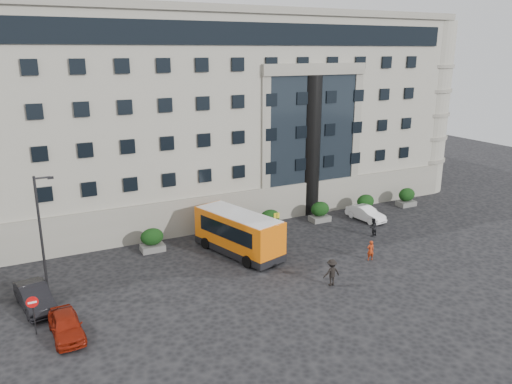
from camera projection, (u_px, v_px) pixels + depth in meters
ground at (242, 280)px, 34.02m from camera, size 120.00×120.00×0.00m
civic_building at (204, 110)px, 53.04m from camera, size 44.00×24.00×18.00m
entrance_column at (311, 146)px, 46.29m from camera, size 1.80×1.80×13.00m
hedge_a at (152, 240)px, 38.72m from camera, size 1.80×1.26×1.84m
hedge_b at (214, 229)px, 40.98m from camera, size 1.80×1.26×1.84m
hedge_c at (270, 220)px, 43.24m from camera, size 1.80×1.26×1.84m
hedge_d at (320, 211)px, 45.50m from camera, size 1.80×1.26×1.84m
hedge_e at (365, 204)px, 47.76m from camera, size 1.80×1.26×1.84m
hedge_f at (407, 197)px, 50.01m from camera, size 1.80×1.26×1.84m
street_lamp at (42, 234)px, 30.21m from camera, size 1.16×0.18×8.00m
bus_stop_sign at (277, 222)px, 40.23m from camera, size 0.50×0.08×2.52m
no_entry_sign at (33, 308)px, 27.03m from camera, size 0.64×0.16×2.32m
minibus at (238, 232)px, 38.08m from camera, size 4.70×8.11×3.20m
parked_car_a at (66, 325)px, 27.16m from camera, size 1.76×3.98×1.33m
parked_car_b at (35, 297)px, 30.12m from camera, size 2.31×4.70×1.48m
parked_car_d at (40, 227)px, 42.20m from camera, size 2.73×5.32×1.44m
white_taxi at (366, 213)px, 45.81m from camera, size 1.94×4.13×1.31m
pedestrian_a at (371, 250)px, 37.08m from camera, size 0.62×0.47×1.53m
pedestrian_b at (373, 227)px, 41.88m from camera, size 0.88×0.75×1.57m
pedestrian_c at (332, 272)px, 33.03m from camera, size 1.23×0.75×1.84m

